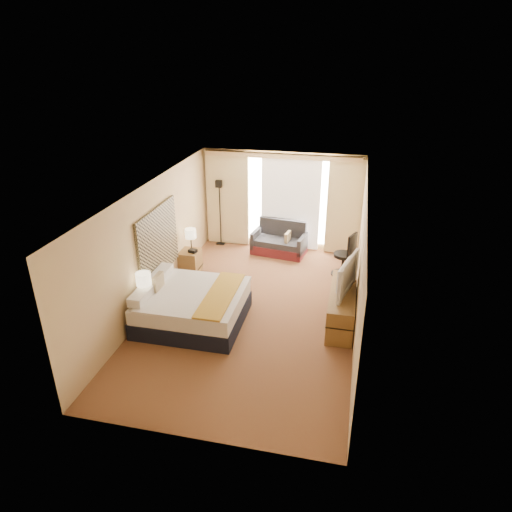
% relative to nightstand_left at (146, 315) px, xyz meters
% --- Properties ---
extents(floor, '(4.20, 7.00, 0.02)m').
position_rel_nightstand_left_xyz_m(floor, '(1.87, 1.05, -0.28)').
color(floor, '#5A2619').
rests_on(floor, ground).
extents(ceiling, '(4.20, 7.00, 0.02)m').
position_rel_nightstand_left_xyz_m(ceiling, '(1.87, 1.05, 2.33)').
color(ceiling, silver).
rests_on(ceiling, wall_back).
extents(wall_back, '(4.20, 0.02, 2.60)m').
position_rel_nightstand_left_xyz_m(wall_back, '(1.87, 4.55, 1.02)').
color(wall_back, tan).
rests_on(wall_back, ground).
extents(wall_front, '(4.20, 0.02, 2.60)m').
position_rel_nightstand_left_xyz_m(wall_front, '(1.87, -2.45, 1.02)').
color(wall_front, tan).
rests_on(wall_front, ground).
extents(wall_left, '(0.02, 7.00, 2.60)m').
position_rel_nightstand_left_xyz_m(wall_left, '(-0.23, 1.05, 1.02)').
color(wall_left, tan).
rests_on(wall_left, ground).
extents(wall_right, '(0.02, 7.00, 2.60)m').
position_rel_nightstand_left_xyz_m(wall_right, '(3.97, 1.05, 1.02)').
color(wall_right, tan).
rests_on(wall_right, ground).
extents(headboard, '(0.06, 1.85, 1.50)m').
position_rel_nightstand_left_xyz_m(headboard, '(-0.19, 1.25, 1.01)').
color(headboard, black).
rests_on(headboard, wall_left).
extents(nightstand_left, '(0.45, 0.52, 0.55)m').
position_rel_nightstand_left_xyz_m(nightstand_left, '(0.00, 0.00, 0.00)').
color(nightstand_left, olive).
rests_on(nightstand_left, floor).
extents(nightstand_right, '(0.45, 0.52, 0.55)m').
position_rel_nightstand_left_xyz_m(nightstand_right, '(0.00, 2.50, 0.00)').
color(nightstand_right, olive).
rests_on(nightstand_right, floor).
extents(media_dresser, '(0.50, 1.80, 0.70)m').
position_rel_nightstand_left_xyz_m(media_dresser, '(3.70, 1.05, 0.07)').
color(media_dresser, olive).
rests_on(media_dresser, floor).
extents(window, '(2.30, 0.02, 2.30)m').
position_rel_nightstand_left_xyz_m(window, '(2.12, 4.52, 1.04)').
color(window, white).
rests_on(window, wall_back).
extents(curtains, '(4.12, 0.19, 2.56)m').
position_rel_nightstand_left_xyz_m(curtains, '(1.87, 4.44, 1.13)').
color(curtains, beige).
rests_on(curtains, floor).
extents(bed, '(1.99, 1.82, 0.96)m').
position_rel_nightstand_left_xyz_m(bed, '(0.81, 0.40, 0.08)').
color(bed, black).
rests_on(bed, floor).
extents(loveseat, '(1.48, 0.94, 0.86)m').
position_rel_nightstand_left_xyz_m(loveseat, '(1.92, 4.09, 0.01)').
color(loveseat, '#5B1A1F').
rests_on(loveseat, floor).
extents(floor_lamp, '(0.23, 0.23, 1.82)m').
position_rel_nightstand_left_xyz_m(floor_lamp, '(0.22, 4.35, 1.01)').
color(floor_lamp, black).
rests_on(floor_lamp, floor).
extents(desk_chair, '(0.54, 0.54, 1.09)m').
position_rel_nightstand_left_xyz_m(desk_chair, '(3.67, 3.13, 0.21)').
color(desk_chair, black).
rests_on(desk_chair, floor).
extents(lamp_left, '(0.29, 0.29, 0.60)m').
position_rel_nightstand_left_xyz_m(lamp_left, '(-0.00, 0.08, 0.74)').
color(lamp_left, black).
rests_on(lamp_left, nightstand_left).
extents(lamp_right, '(0.26, 0.26, 0.55)m').
position_rel_nightstand_left_xyz_m(lamp_right, '(0.03, 2.56, 0.70)').
color(lamp_right, black).
rests_on(lamp_right, nightstand_right).
extents(tissue_box, '(0.15, 0.15, 0.12)m').
position_rel_nightstand_left_xyz_m(tissue_box, '(0.00, -0.11, 0.33)').
color(tissue_box, '#86A8CF').
rests_on(tissue_box, nightstand_left).
extents(telephone, '(0.22, 0.19, 0.07)m').
position_rel_nightstand_left_xyz_m(telephone, '(0.10, 2.45, 0.31)').
color(telephone, black).
rests_on(telephone, nightstand_right).
extents(television, '(0.43, 1.20, 0.69)m').
position_rel_nightstand_left_xyz_m(television, '(3.65, 1.07, 0.77)').
color(television, black).
rests_on(television, media_dresser).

